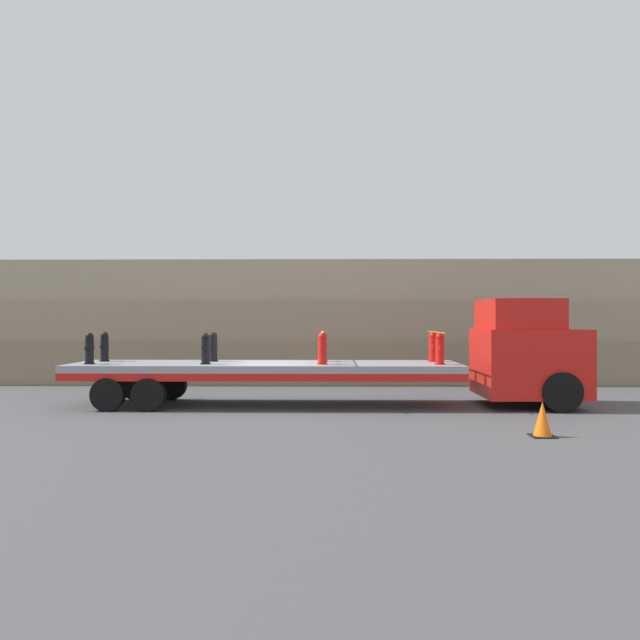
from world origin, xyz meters
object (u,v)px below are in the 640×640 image
object	(u,v)px
truck_cab	(530,352)
traffic_cone	(542,420)
fire_hydrant_black_near_1	(205,349)
fire_hydrant_black_near_0	(89,349)
fire_hydrant_red_far_3	(433,347)
fire_hydrant_red_near_2	(322,349)
fire_hydrant_black_far_1	(213,347)
fire_hydrant_black_far_0	(105,347)
flatbed_trailer	(248,370)
fire_hydrant_red_near_3	(440,349)
fire_hydrant_red_far_2	(323,347)

from	to	relation	value
truck_cab	traffic_cone	bearing A→B (deg)	-104.86
truck_cab	fire_hydrant_black_near_1	size ratio (longest dim) A/B	3.44
truck_cab	fire_hydrant_black_near_1	world-z (taller)	truck_cab
fire_hydrant_black_near_0	fire_hydrant_red_far_3	bearing A→B (deg)	6.77
fire_hydrant_red_near_2	fire_hydrant_black_far_1	bearing A→B (deg)	160.39
fire_hydrant_black_far_0	fire_hydrant_black_near_1	bearing A→B (deg)	-19.61
fire_hydrant_red_near_2	fire_hydrant_black_far_0	bearing A→B (deg)	169.90
flatbed_trailer	fire_hydrant_black_near_1	bearing A→B (deg)	-152.70
fire_hydrant_black_near_0	fire_hydrant_black_far_1	xyz separation A→B (m)	(3.09, 1.10, 0.00)
fire_hydrant_red_near_3	traffic_cone	xyz separation A→B (m)	(1.36, -3.92, -1.22)
traffic_cone	truck_cab	bearing A→B (deg)	75.14
fire_hydrant_red_near_2	fire_hydrant_red_far_3	xyz separation A→B (m)	(3.09, 1.10, 0.00)
fire_hydrant_black_far_0	fire_hydrant_red_far_2	bearing A→B (deg)	0.00
fire_hydrant_red_near_2	fire_hydrant_red_far_3	world-z (taller)	same
truck_cab	fire_hydrant_red_near_2	bearing A→B (deg)	-174.42
fire_hydrant_red_far_2	traffic_cone	size ratio (longest dim) A/B	1.20
fire_hydrant_black_near_0	fire_hydrant_black_far_0	bearing A→B (deg)	90.00
fire_hydrant_black_far_0	fire_hydrant_red_near_3	xyz separation A→B (m)	(9.28, -1.10, 0.00)
fire_hydrant_black_near_1	fire_hydrant_black_far_1	size ratio (longest dim) A/B	1.00
fire_hydrant_black_far_0	traffic_cone	bearing A→B (deg)	-25.28
fire_hydrant_black_far_0	fire_hydrant_red_far_2	distance (m)	6.18
fire_hydrant_black_far_1	fire_hydrant_red_near_2	distance (m)	3.28
fire_hydrant_black_near_1	fire_hydrant_red_far_3	world-z (taller)	same
fire_hydrant_black_near_1	fire_hydrant_red_near_3	bearing A→B (deg)	0.00
fire_hydrant_black_far_0	fire_hydrant_black_near_0	bearing A→B (deg)	-90.00
fire_hydrant_black_near_1	fire_hydrant_red_far_2	world-z (taller)	same
fire_hydrant_black_near_0	fire_hydrant_black_far_0	xyz separation A→B (m)	(0.00, 1.10, 0.00)
flatbed_trailer	fire_hydrant_red_far_3	bearing A→B (deg)	6.14
fire_hydrant_red_near_2	traffic_cone	size ratio (longest dim) A/B	1.20
flatbed_trailer	fire_hydrant_red_near_3	world-z (taller)	fire_hydrant_red_near_3
fire_hydrant_black_near_1	traffic_cone	distance (m)	8.59
fire_hydrant_black_near_1	fire_hydrant_black_far_1	xyz separation A→B (m)	(0.00, 1.10, 0.00)
flatbed_trailer	fire_hydrant_black_far_1	bearing A→B (deg)	152.70
truck_cab	fire_hydrant_black_far_1	bearing A→B (deg)	176.39
truck_cab	fire_hydrant_red_near_3	bearing A→B (deg)	-167.79
fire_hydrant_black_near_1	fire_hydrant_black_far_1	distance (m)	1.10
fire_hydrant_red_near_3	truck_cab	bearing A→B (deg)	12.21
flatbed_trailer	fire_hydrant_black_near_0	size ratio (longest dim) A/B	12.50
flatbed_trailer	fire_hydrant_black_far_0	xyz separation A→B (m)	(-4.16, 0.55, 0.60)
fire_hydrant_red_near_2	fire_hydrant_red_near_3	size ratio (longest dim) A/B	1.00
truck_cab	fire_hydrant_red_far_3	size ratio (longest dim) A/B	3.44
fire_hydrant_black_near_1	fire_hydrant_red_near_2	world-z (taller)	same
fire_hydrant_red_near_3	fire_hydrant_black_near_0	bearing A→B (deg)	180.00
fire_hydrant_red_far_3	fire_hydrant_red_near_2	bearing A→B (deg)	-160.39
fire_hydrant_black_far_0	fire_hydrant_red_near_2	size ratio (longest dim) A/B	1.00
fire_hydrant_black_far_0	fire_hydrant_red_far_2	xyz separation A→B (m)	(6.18, 0.00, 0.00)
truck_cab	traffic_cone	xyz separation A→B (m)	(-1.19, -4.47, -1.11)
fire_hydrant_red_far_2	traffic_cone	distance (m)	6.82
fire_hydrant_black_near_0	traffic_cone	bearing A→B (deg)	-20.24
fire_hydrant_black_far_0	fire_hydrant_red_far_2	size ratio (longest dim) A/B	1.00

